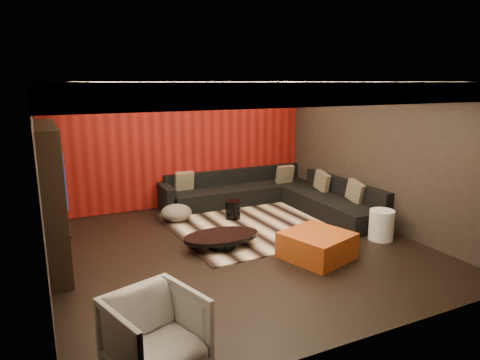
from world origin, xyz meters
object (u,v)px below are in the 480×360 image
orange_ottoman (317,245)px  sectional_sofa (273,196)px  armchair (155,333)px  drum_stool (233,210)px  white_side_table (381,225)px  coffee_table (221,241)px

orange_ottoman → sectional_sofa: size_ratio=0.26×
orange_ottoman → armchair: size_ratio=1.11×
drum_stool → armchair: (-2.66, -3.98, 0.18)m
drum_stool → sectional_sofa: bearing=18.1°
armchair → white_side_table: bearing=3.3°
coffee_table → orange_ottoman: 1.63m
armchair → sectional_sofa: size_ratio=0.24×
coffee_table → drum_stool: (0.83, 1.34, 0.08)m
coffee_table → white_side_table: (2.77, -0.87, 0.14)m
coffee_table → armchair: bearing=-124.8°
drum_stool → armchair: 4.79m
white_side_table → armchair: 4.94m
coffee_table → white_side_table: bearing=-17.4°
drum_stool → sectional_sofa: size_ratio=0.10×
drum_stool → orange_ottoman: orange_ottoman is taller
coffee_table → armchair: armchair is taller
drum_stool → white_side_table: size_ratio=0.69×
orange_ottoman → coffee_table: bearing=139.3°
armchair → sectional_sofa: 5.82m
white_side_table → armchair: (-4.61, -1.77, 0.12)m
white_side_table → sectional_sofa: sectional_sofa is taller
white_side_table → sectional_sofa: (-0.77, 2.59, -0.01)m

